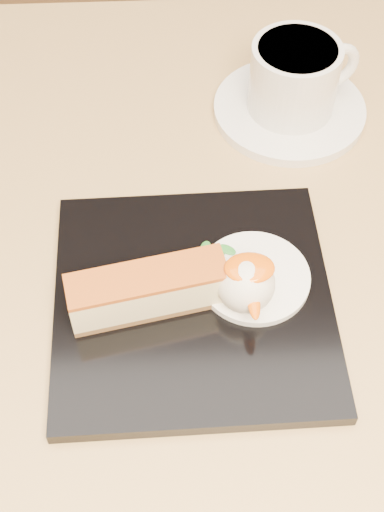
{
  "coord_description": "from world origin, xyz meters",
  "views": [
    {
      "loc": [
        -0.0,
        -0.33,
        1.2
      ],
      "look_at": [
        0.01,
        -0.0,
        0.76
      ],
      "focal_mm": 50.0,
      "sensor_mm": 36.0,
      "label": 1
    }
  ],
  "objects_px": {
    "ice_cream_scoop": "(246,284)",
    "saucer": "(289,110)",
    "dessert_plate": "(193,301)",
    "cheesecake": "(148,290)",
    "coffee_cup": "(296,76)",
    "table": "(181,372)"
  },
  "relations": [
    {
      "from": "ice_cream_scoop",
      "to": "cheesecake",
      "type": "bearing_deg",
      "value": 180.0
    },
    {
      "from": "cheesecake",
      "to": "coffee_cup",
      "type": "bearing_deg",
      "value": 46.49
    },
    {
      "from": "dessert_plate",
      "to": "ice_cream_scoop",
      "type": "distance_m",
      "value": 0.05
    },
    {
      "from": "ice_cream_scoop",
      "to": "saucer",
      "type": "height_order",
      "value": "ice_cream_scoop"
    },
    {
      "from": "table",
      "to": "dessert_plate",
      "type": "bearing_deg",
      "value": -63.25
    },
    {
      "from": "dessert_plate",
      "to": "cheesecake",
      "type": "xyz_separation_m",
      "value": [
        -0.04,
        -0.01,
        0.03
      ]
    },
    {
      "from": "coffee_cup",
      "to": "cheesecake",
      "type": "bearing_deg",
      "value": -142.31
    },
    {
      "from": "ice_cream_scoop",
      "to": "saucer",
      "type": "xyz_separation_m",
      "value": [
        0.07,
        0.23,
        -0.03
      ]
    },
    {
      "from": "saucer",
      "to": "table",
      "type": "bearing_deg",
      "value": -120.1
    },
    {
      "from": "cheesecake",
      "to": "saucer",
      "type": "xyz_separation_m",
      "value": [
        0.14,
        0.23,
        -0.03
      ]
    },
    {
      "from": "cheesecake",
      "to": "ice_cream_scoop",
      "type": "height_order",
      "value": "ice_cream_scoop"
    },
    {
      "from": "table",
      "to": "ice_cream_scoop",
      "type": "relative_size",
      "value": 17.53
    },
    {
      "from": "cheesecake",
      "to": "coffee_cup",
      "type": "height_order",
      "value": "coffee_cup"
    },
    {
      "from": "dessert_plate",
      "to": "saucer",
      "type": "distance_m",
      "value": 0.25
    },
    {
      "from": "table",
      "to": "saucer",
      "type": "bearing_deg",
      "value": 59.9
    },
    {
      "from": "cheesecake",
      "to": "coffee_cup",
      "type": "xyz_separation_m",
      "value": [
        0.14,
        0.23,
        0.01
      ]
    },
    {
      "from": "table",
      "to": "cheesecake",
      "type": "xyz_separation_m",
      "value": [
        -0.02,
        -0.03,
        0.19
      ]
    },
    {
      "from": "saucer",
      "to": "coffee_cup",
      "type": "distance_m",
      "value": 0.04
    },
    {
      "from": "dessert_plate",
      "to": "coffee_cup",
      "type": "distance_m",
      "value": 0.25
    },
    {
      "from": "dessert_plate",
      "to": "ice_cream_scoop",
      "type": "height_order",
      "value": "ice_cream_scoop"
    },
    {
      "from": "coffee_cup",
      "to": "dessert_plate",
      "type": "bearing_deg",
      "value": -136.06
    },
    {
      "from": "ice_cream_scoop",
      "to": "coffee_cup",
      "type": "bearing_deg",
      "value": 73.45
    }
  ]
}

